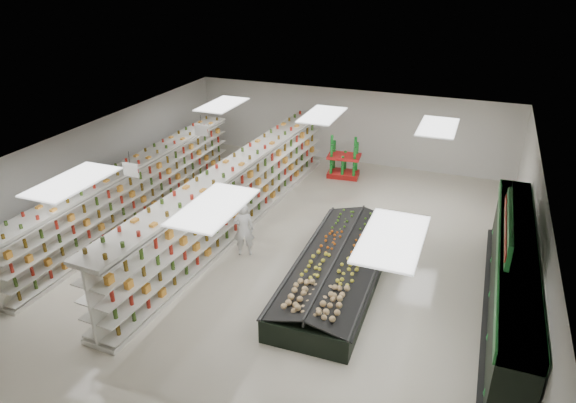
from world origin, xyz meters
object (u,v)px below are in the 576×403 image
at_px(produce_island, 338,268).
at_px(soda_endcap, 344,158).
at_px(gondola_left, 137,192).
at_px(shopper_background, 251,163).
at_px(gondola_center, 235,199).
at_px(shopper_main, 244,229).

height_order(produce_island, soda_endcap, soda_endcap).
relative_size(gondola_left, shopper_background, 6.79).
height_order(gondola_center, soda_endcap, gondola_center).
distance_m(produce_island, shopper_main, 3.11).
distance_m(gondola_center, shopper_main, 1.81).
height_order(gondola_left, shopper_background, gondola_left).
bearing_deg(gondola_left, soda_endcap, 47.20).
xyz_separation_m(produce_island, shopper_background, (-5.17, 5.44, 0.43)).
height_order(soda_endcap, shopper_background, shopper_background).
relative_size(produce_island, shopper_main, 3.69).
bearing_deg(produce_island, soda_endcap, 104.46).
bearing_deg(shopper_background, shopper_main, -147.06).
relative_size(gondola_left, shopper_main, 6.78).
distance_m(gondola_left, produce_island, 7.73).
height_order(gondola_left, gondola_center, gondola_center).
xyz_separation_m(gondola_left, produce_island, (7.60, -1.33, -0.50)).
distance_m(gondola_center, soda_endcap, 5.99).
relative_size(gondola_center, soda_endcap, 7.90).
distance_m(gondola_left, shopper_main, 4.64).
height_order(gondola_center, shopper_background, gondola_center).
bearing_deg(soda_endcap, gondola_center, -111.15).
relative_size(gondola_left, gondola_center, 0.88).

